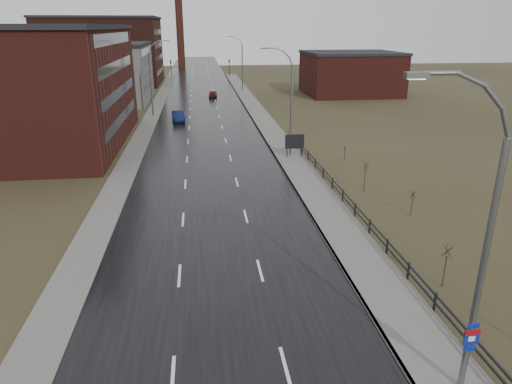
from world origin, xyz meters
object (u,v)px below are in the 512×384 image
object	(u,v)px
streetlight_main	(477,251)
car_far	(213,94)
billboard	(295,142)
car_near	(178,117)

from	to	relation	value
streetlight_main	car_far	size ratio (longest dim) A/B	3.13
billboard	car_near	world-z (taller)	billboard
billboard	car_far	world-z (taller)	billboard
streetlight_main	car_far	xyz separation A→B (m)	(-6.44, 78.96, -5.40)
streetlight_main	billboard	size ratio (longest dim) A/B	4.70
streetlight_main	billboard	xyz separation A→B (m)	(0.63, 33.39, -4.33)
billboard	car_near	size ratio (longest dim) A/B	0.55
billboard	car_far	size ratio (longest dim) A/B	0.67
streetlight_main	car_near	xyz separation A→B (m)	(-12.38, 54.80, -5.28)
billboard	car_near	bearing A→B (deg)	121.28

